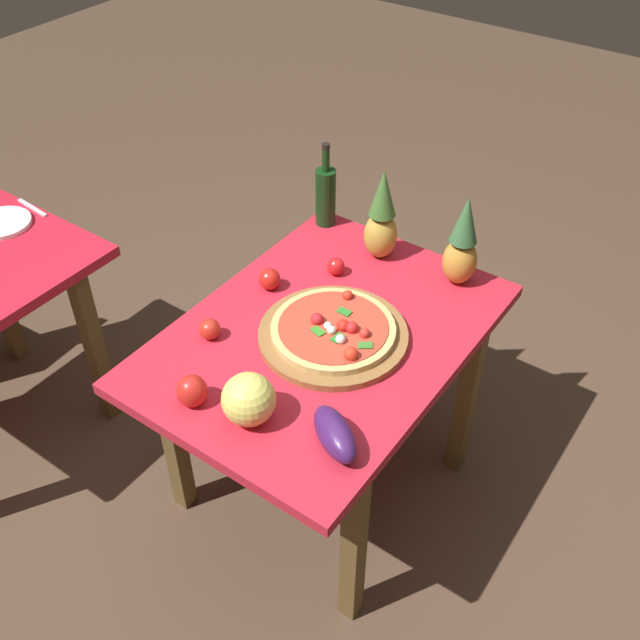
# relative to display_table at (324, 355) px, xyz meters

# --- Properties ---
(ground_plane) EXTENTS (10.00, 10.00, 0.00)m
(ground_plane) POSITION_rel_display_table_xyz_m (0.00, 0.00, -0.67)
(ground_plane) COLOR #4C3828
(display_table) EXTENTS (1.16, 0.84, 0.77)m
(display_table) POSITION_rel_display_table_xyz_m (0.00, 0.00, 0.00)
(display_table) COLOR brown
(display_table) RESTS_ON ground_plane
(pizza_board) EXTENTS (0.47, 0.47, 0.02)m
(pizza_board) POSITION_rel_display_table_xyz_m (-0.01, -0.04, 0.11)
(pizza_board) COLOR brown
(pizza_board) RESTS_ON display_table
(pizza) EXTENTS (0.39, 0.39, 0.06)m
(pizza) POSITION_rel_display_table_xyz_m (-0.01, -0.04, 0.14)
(pizza) COLOR tan
(pizza) RESTS_ON pizza_board
(wine_bottle) EXTENTS (0.08, 0.08, 0.33)m
(wine_bottle) POSITION_rel_display_table_xyz_m (0.51, 0.35, 0.22)
(wine_bottle) COLOR #113313
(wine_bottle) RESTS_ON display_table
(pineapple_left) EXTENTS (0.12, 0.12, 0.33)m
(pineapple_left) POSITION_rel_display_table_xyz_m (0.48, -0.22, 0.25)
(pineapple_left) COLOR #B88230
(pineapple_left) RESTS_ON display_table
(pineapple_right) EXTENTS (0.12, 0.12, 0.34)m
(pineapple_right) POSITION_rel_display_table_xyz_m (0.45, 0.07, 0.25)
(pineapple_right) COLOR #AE9036
(pineapple_right) RESTS_ON display_table
(melon) EXTENTS (0.15, 0.15, 0.15)m
(melon) POSITION_rel_display_table_xyz_m (-0.41, -0.04, 0.18)
(melon) COLOR #DDD961
(melon) RESTS_ON display_table
(bell_pepper) EXTENTS (0.09, 0.09, 0.10)m
(bell_pepper) POSITION_rel_display_table_xyz_m (-0.46, 0.13, 0.15)
(bell_pepper) COLOR red
(bell_pepper) RESTS_ON display_table
(eggplant) EXTENTS (0.18, 0.22, 0.09)m
(eggplant) POSITION_rel_display_table_xyz_m (-0.36, -0.29, 0.15)
(eggplant) COLOR #3C1A54
(eggplant) RESTS_ON display_table
(tomato_near_board) EXTENTS (0.07, 0.07, 0.07)m
(tomato_near_board) POSITION_rel_display_table_xyz_m (-0.23, 0.27, 0.14)
(tomato_near_board) COLOR red
(tomato_near_board) RESTS_ON display_table
(tomato_at_corner) EXTENTS (0.06, 0.06, 0.06)m
(tomato_at_corner) POSITION_rel_display_table_xyz_m (0.27, 0.14, 0.13)
(tomato_at_corner) COLOR red
(tomato_at_corner) RESTS_ON display_table
(tomato_beside_pepper) EXTENTS (0.07, 0.07, 0.07)m
(tomato_beside_pepper) POSITION_rel_display_table_xyz_m (0.08, 0.28, 0.14)
(tomato_beside_pepper) COLOR red
(tomato_beside_pepper) RESTS_ON display_table
(dinner_plate) EXTENTS (0.22, 0.22, 0.02)m
(dinner_plate) POSITION_rel_display_table_xyz_m (-0.21, 1.34, 0.11)
(dinner_plate) COLOR white
(dinner_plate) RESTS_ON background_table
(knife_utensil) EXTENTS (0.03, 0.18, 0.01)m
(knife_utensil) POSITION_rel_display_table_xyz_m (-0.07, 1.34, 0.11)
(knife_utensil) COLOR silver
(knife_utensil) RESTS_ON background_table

